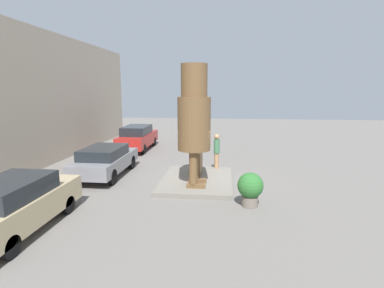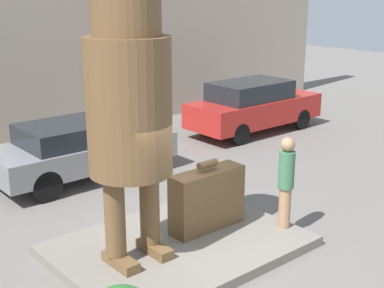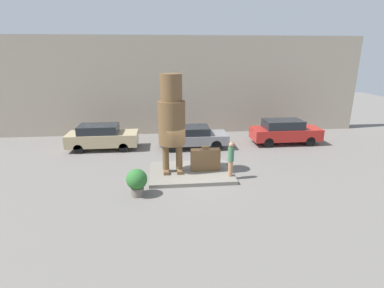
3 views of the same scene
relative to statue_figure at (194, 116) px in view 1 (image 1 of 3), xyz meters
The scene contains 10 objects.
ground_plane 3.21m from the statue_figure, ahead, with size 60.00×60.00×0.00m, color slate.
pedestal 3.12m from the statue_figure, ahead, with size 4.22×3.10×0.18m.
building_backdrop 8.65m from the statue_figure, 83.72° to the left, with size 28.00×0.60×7.24m.
statue_figure is the anchor object (origin of this frame).
giant_suitcase 2.87m from the statue_figure, ahead, with size 1.50×0.46×1.33m.
tourist 3.52m from the statue_figure, 16.66° to the right, with size 0.30×0.30×1.75m.
parked_car_tan 6.83m from the statue_figure, 132.62° to the left, with size 4.45×1.78×1.62m.
parked_car_grey 5.21m from the statue_figure, 71.52° to the left, with size 4.43×1.85×1.44m.
parked_car_red 9.46m from the statue_figure, 31.07° to the left, with size 4.64×1.75×1.67m.
planter_pot 3.61m from the statue_figure, 127.11° to the right, with size 0.92×0.92×1.24m.
Camera 1 is at (-12.89, -1.22, 4.12)m, focal length 28.00 mm.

